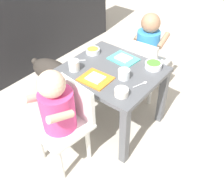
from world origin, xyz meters
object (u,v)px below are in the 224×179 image
(seated_child_right, at_px, (147,48))
(veggie_bowl_far, at_px, (153,65))
(cereal_bowl_right_side, at_px, (121,92))
(water_cup_right, at_px, (74,66))
(dog, at_px, (56,72))
(cereal_bowl_left_side, at_px, (93,51))
(dining_table, at_px, (112,80))
(water_cup_left, at_px, (124,75))
(spoon_by_right_tray, at_px, (142,84))
(spoon_by_left_tray, at_px, (76,61))
(seated_child_left, at_px, (59,108))
(food_tray_left, at_px, (96,79))
(food_tray_right, at_px, (123,59))

(seated_child_right, xyz_separation_m, veggie_bowl_far, (-0.24, -0.19, 0.05))
(cereal_bowl_right_side, bearing_deg, water_cup_right, 86.87)
(veggie_bowl_far, bearing_deg, dog, 105.50)
(cereal_bowl_right_side, bearing_deg, cereal_bowl_left_side, 59.64)
(water_cup_right, bearing_deg, cereal_bowl_right_side, -93.13)
(dining_table, xyz_separation_m, water_cup_right, (-0.14, 0.18, 0.11))
(water_cup_left, distance_m, water_cup_right, 0.31)
(spoon_by_right_tray, bearing_deg, spoon_by_left_tray, 95.84)
(cereal_bowl_left_side, bearing_deg, dining_table, -109.73)
(seated_child_left, relative_size, food_tray_left, 3.57)
(veggie_bowl_far, bearing_deg, water_cup_left, 157.89)
(seated_child_left, height_order, spoon_by_right_tray, seated_child_left)
(cereal_bowl_right_side, bearing_deg, spoon_by_right_tray, -13.31)
(cereal_bowl_right_side, distance_m, cereal_bowl_left_side, 0.47)
(cereal_bowl_left_side, bearing_deg, seated_child_left, -158.74)
(seated_child_left, relative_size, dog, 1.39)
(seated_child_right, xyz_separation_m, spoon_by_right_tray, (-0.42, -0.22, 0.03))
(water_cup_right, height_order, spoon_by_left_tray, water_cup_right)
(veggie_bowl_far, height_order, spoon_by_left_tray, veggie_bowl_far)
(cereal_bowl_left_side, relative_size, spoon_by_left_tray, 1.14)
(seated_child_left, xyz_separation_m, spoon_by_left_tray, (0.35, 0.21, 0.04))
(dining_table, bearing_deg, veggie_bowl_far, -47.51)
(seated_child_left, height_order, food_tray_right, seated_child_left)
(dining_table, xyz_separation_m, food_tray_right, (0.14, 0.01, 0.09))
(food_tray_right, bearing_deg, water_cup_left, -143.72)
(food_tray_left, bearing_deg, seated_child_right, -1.50)
(seated_child_right, bearing_deg, water_cup_left, -166.30)
(water_cup_right, distance_m, spoon_by_left_tray, 0.10)
(cereal_bowl_right_side, xyz_separation_m, veggie_bowl_far, (0.33, -0.00, -0.00))
(seated_child_left, distance_m, spoon_by_left_tray, 0.41)
(seated_child_left, bearing_deg, water_cup_right, 28.50)
(water_cup_right, distance_m, cereal_bowl_right_side, 0.37)
(water_cup_left, relative_size, cereal_bowl_left_side, 0.76)
(dining_table, relative_size, water_cup_right, 8.61)
(food_tray_left, height_order, veggie_bowl_far, veggie_bowl_far)
(dog, xyz_separation_m, veggie_bowl_far, (0.19, -0.70, 0.24))
(seated_child_right, relative_size, water_cup_right, 9.84)
(water_cup_left, relative_size, veggie_bowl_far, 0.66)
(food_tray_left, xyz_separation_m, water_cup_right, (-0.00, 0.17, 0.02))
(dining_table, bearing_deg, food_tray_right, 5.51)
(food_tray_right, bearing_deg, dining_table, -174.49)
(food_tray_left, relative_size, food_tray_right, 0.97)
(seated_child_right, xyz_separation_m, spoon_by_left_tray, (-0.47, 0.24, 0.03))
(water_cup_left, bearing_deg, cereal_bowl_right_side, -149.19)
(veggie_bowl_far, bearing_deg, seated_child_right, 38.15)
(water_cup_left, bearing_deg, dog, 89.83)
(cereal_bowl_right_side, height_order, cereal_bowl_left_side, cereal_bowl_right_side)
(dog, height_order, food_tray_left, food_tray_left)
(seated_child_right, distance_m, cereal_bowl_left_side, 0.40)
(veggie_bowl_far, distance_m, spoon_by_right_tray, 0.19)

